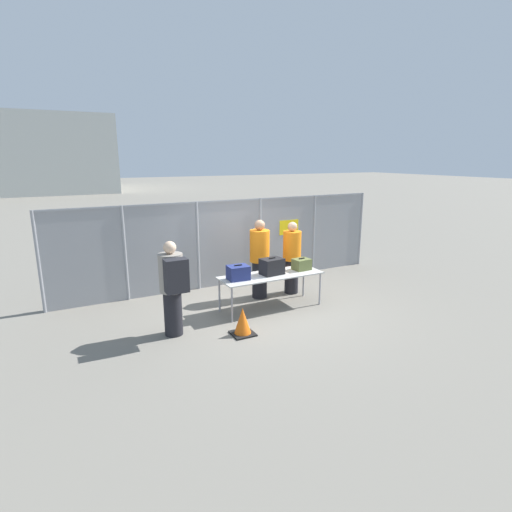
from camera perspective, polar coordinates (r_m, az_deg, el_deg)
ground_plane at (r=8.92m, az=1.36°, el=-7.26°), size 120.00×120.00×0.00m
fence_section at (r=10.24m, az=-3.67°, el=2.18°), size 8.75×0.07×2.19m
inspection_table at (r=8.64m, az=2.16°, el=-2.97°), size 2.27×0.77×0.76m
suitcase_navy at (r=8.25m, az=-2.56°, el=-2.39°), size 0.44×0.36×0.32m
suitcase_black at (r=8.61m, az=2.29°, el=-1.49°), size 0.51×0.39×0.37m
suitcase_olive at (r=9.02m, az=6.53°, el=-1.18°), size 0.39×0.32×0.27m
traveler_hooded at (r=7.37m, az=-11.83°, el=-4.12°), size 0.44×0.68×1.78m
security_worker_near at (r=9.23m, az=0.52°, el=-0.30°), size 0.46×0.46×1.85m
security_worker_far at (r=9.61m, az=5.14°, el=-0.11°), size 0.43×0.43×1.75m
utility_trailer at (r=12.62m, az=3.54°, el=1.01°), size 4.12×2.20×0.69m
distant_hangar at (r=44.75m, az=-31.10°, el=12.32°), size 16.46×13.04×6.94m
traffic_cone at (r=7.53m, az=-1.92°, el=-9.44°), size 0.42×0.42×0.52m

